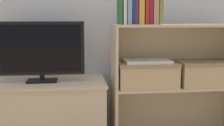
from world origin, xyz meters
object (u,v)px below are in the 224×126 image
object	(u,v)px
book_crimson	(145,7)
storage_basket_left	(147,73)
book_mustard	(140,7)
book_maroon	(149,10)
book_tan	(154,6)
storage_basket_right	(206,72)
book_plum	(136,10)
book_navy	(133,11)
book_ivory	(124,6)
laptop	(147,61)
tv_stand	(43,114)
book_forest	(120,12)
book_olive	(159,10)
tv	(41,50)
book_skyblue	(128,8)

from	to	relation	value
book_crimson	storage_basket_left	distance (m)	0.48
book_mustard	book_maroon	world-z (taller)	book_mustard
book_tan	storage_basket_right	world-z (taller)	book_tan
book_plum	storage_basket_left	xyz separation A→B (m)	(0.10, 0.04, -0.46)
book_crimson	book_tan	bearing A→B (deg)	0.00
book_navy	book_maroon	distance (m)	0.12
book_ivory	book_crimson	distance (m)	0.15
storage_basket_right	book_navy	bearing A→B (deg)	-176.52
book_crimson	storage_basket_right	bearing A→B (deg)	4.12
book_navy	laptop	size ratio (longest dim) A/B	0.57
tv_stand	storage_basket_left	xyz separation A→B (m)	(0.77, -0.08, 0.31)
book_ivory	book_plum	size ratio (longest dim) A/B	1.28
book_forest	book_olive	xyz separation A→B (m)	(0.28, 0.00, 0.01)
tv_stand	tv	bearing A→B (deg)	-90.00
book_forest	book_mustard	size ratio (longest dim) A/B	0.74
book_forest	book_navy	size ratio (longest dim) A/B	0.92
book_navy	book_tan	size ratio (longest dim) A/B	0.73
book_skyblue	book_plum	distance (m)	0.06
book_navy	book_olive	world-z (taller)	book_olive
storage_basket_left	storage_basket_right	size ratio (longest dim) A/B	1.00
storage_basket_left	book_olive	bearing A→B (deg)	-25.73
tv_stand	book_forest	distance (m)	0.95
tv_stand	laptop	xyz separation A→B (m)	(0.77, -0.08, 0.40)
tv_stand	book_crimson	bearing A→B (deg)	-9.05
book_ivory	book_skyblue	size ratio (longest dim) A/B	1.08
book_ivory	book_forest	bearing A→B (deg)	180.00
book_forest	book_skyblue	distance (m)	0.07
book_crimson	storage_basket_right	distance (m)	0.69
book_plum	storage_basket_left	distance (m)	0.47
book_plum	storage_basket_left	world-z (taller)	book_plum
book_mustard	tv	bearing A→B (deg)	170.59
tv	book_skyblue	world-z (taller)	book_skyblue
book_maroon	tv_stand	bearing A→B (deg)	171.30
tv	book_ivory	xyz separation A→B (m)	(0.59, -0.12, 0.31)
book_skyblue	book_olive	world-z (taller)	book_skyblue
tv	book_crimson	xyz separation A→B (m)	(0.74, -0.12, 0.31)
book_crimson	laptop	bearing A→B (deg)	52.42
book_navy	book_mustard	bearing A→B (deg)	0.00
book_plum	book_tan	distance (m)	0.14
book_ivory	book_olive	bearing A→B (deg)	0.00
book_navy	book_crimson	world-z (taller)	book_crimson
book_skyblue	storage_basket_left	size ratio (longest dim) A/B	0.53
book_tan	storage_basket_right	bearing A→B (deg)	4.75
book_forest	storage_basket_right	world-z (taller)	book_forest
laptop	storage_basket_left	bearing A→B (deg)	0.00
book_plum	laptop	bearing A→B (deg)	20.14
book_mustard	book_crimson	world-z (taller)	book_crimson
book_olive	book_plum	bearing A→B (deg)	180.00
book_mustard	storage_basket_right	world-z (taller)	book_mustard
book_navy	book_maroon	size ratio (longest dim) A/B	0.94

